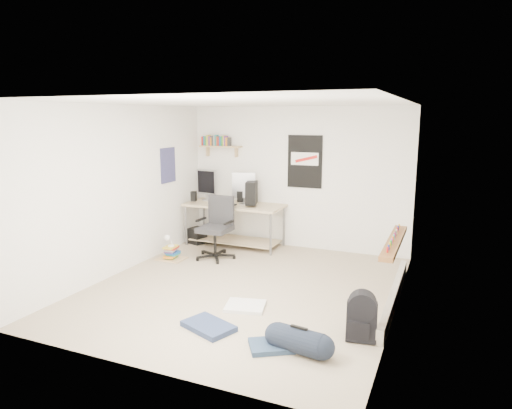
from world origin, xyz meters
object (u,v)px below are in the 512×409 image
at_px(book_stack, 171,250).
at_px(duffel_bag, 299,340).
at_px(backpack, 362,321).
at_px(office_chair, 215,230).
at_px(desk, 235,226).

bearing_deg(book_stack, duffel_bag, -35.96).
bearing_deg(book_stack, backpack, -24.58).
xyz_separation_m(office_chair, duffel_bag, (2.24, -2.43, -0.35)).
relative_size(backpack, duffel_bag, 0.83).
relative_size(desk, backpack, 4.25).
distance_m(desk, backpack, 3.90).
distance_m(office_chair, duffel_bag, 3.32).
distance_m(desk, duffel_bag, 3.98).
relative_size(office_chair, book_stack, 2.41).
bearing_deg(office_chair, backpack, -32.79).
xyz_separation_m(desk, book_stack, (-0.61, -1.17, -0.21)).
distance_m(backpack, duffel_bag, 0.75).
xyz_separation_m(duffel_bag, book_stack, (-2.88, 2.09, 0.01)).
xyz_separation_m(backpack, duffel_bag, (-0.52, -0.54, -0.06)).
xyz_separation_m(desk, duffel_bag, (2.27, -3.26, -0.22)).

